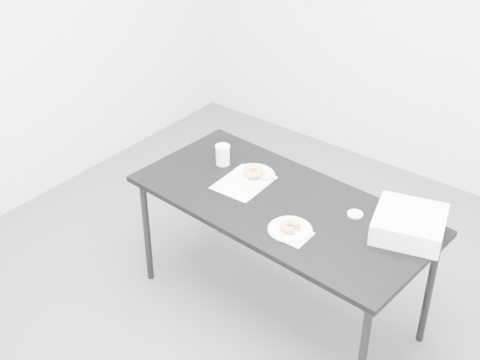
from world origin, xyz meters
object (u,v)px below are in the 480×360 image
Objects in this scene: plate_near at (290,229)px; donut_near at (290,226)px; bakery_box at (409,224)px; donut_far at (253,172)px; plate_far at (253,175)px; scorecard at (244,183)px; coffee_cup at (223,155)px; pen at (262,180)px; table at (281,211)px.

donut_near reaches higher than plate_near.
plate_near is 0.58m from bakery_box.
plate_near is 0.53m from donut_far.
donut_near is 0.53m from plate_far.
coffee_cup is at bearing 156.19° from scorecard.
donut_far reaches higher than scorecard.
coffee_cup is 1.13m from bakery_box.
donut_far is (-0.00, 0.09, 0.02)m from scorecard.
plate_near is at bearing -90.00° from donut_near.
donut_near is at bearing -33.28° from donut_far.
plate_near is 0.53m from plate_far.
pen is at bearing -12.35° from plate_far.
pen is 0.47m from donut_near.
donut_near is at bearing -26.70° from scorecard.
coffee_cup reaches higher than plate_far.
coffee_cup reaches higher than table.
donut_near is 0.31× the size of bakery_box.
pen reaches higher than plate_far.
coffee_cup is (-0.66, 0.29, 0.05)m from plate_near.
plate_near reaches higher than table.
donut_near reaches higher than table.
donut_near is 0.87× the size of coffee_cup.
plate_near reaches higher than plate_far.
donut_near is at bearing -23.58° from coffee_cup.
donut_far is (-0.45, 0.29, 0.02)m from plate_near.
plate_near is (0.17, -0.18, 0.06)m from table.
pen is at bearing 167.33° from bakery_box.
plate_far is at bearing 146.72° from donut_near.
donut_near is 0.53m from donut_far.
donut_far is at bearing 89.98° from scorecard.
plate_far is (-0.45, 0.29, -0.00)m from plate_near.
table is 13.97× the size of coffee_cup.
table is at bearing -7.83° from scorecard.
bakery_box is at bearing 35.64° from plate_near.
plate_near is at bearing -33.28° from plate_far.
bakery_box is (0.91, 0.04, 0.05)m from plate_far.
coffee_cup is (-0.28, 0.01, 0.05)m from pen.
donut_far is at bearing 0.00° from plate_far.
coffee_cup is (-0.21, -0.00, 0.06)m from plate_far.
donut_near is at bearing -42.01° from table.
donut_far reaches higher than plate_near.
table is at bearing -13.01° from coffee_cup.
donut_near is at bearing 90.00° from plate_near.
scorecard is 0.49m from plate_near.
bakery_box reaches higher than pen.
pen is 0.44× the size of bakery_box.
donut_near is at bearing -81.52° from pen.
pen is at bearing -12.35° from donut_far.
donut_near is at bearing -33.28° from plate_far.
coffee_cup is at bearing 170.68° from table.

